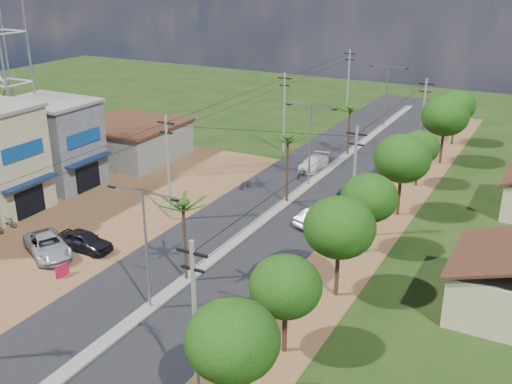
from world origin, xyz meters
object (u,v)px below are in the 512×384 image
car_parked_silver (48,246)px  moto_rider_east (196,323)px  car_white_far (314,163)px  roadside_sign (62,271)px  car_parked_dark (85,241)px  car_silver_mid (319,217)px

car_parked_silver → moto_rider_east: car_parked_silver is taller
car_white_far → moto_rider_east: (5.24, -30.31, -0.28)m
car_white_far → roadside_sign: bearing=-100.5°
car_white_far → car_parked_silver: 29.13m
car_parked_silver → roadside_sign: bearing=-91.5°
car_parked_silver → moto_rider_east: (14.89, -2.82, -0.35)m
car_parked_dark → roadside_sign: 4.07m
moto_rider_east → car_parked_silver: bearing=-24.2°
car_white_far → car_parked_silver: (-9.66, -27.49, 0.07)m
car_parked_dark → roadside_sign: bearing=-159.3°
car_silver_mid → moto_rider_east: car_silver_mid is taller
moto_rider_east → roadside_sign: (-11.64, 0.95, 0.06)m
car_silver_mid → roadside_sign: 20.43m
car_parked_silver → car_parked_dark: (1.82, 1.92, 0.01)m
car_silver_mid → moto_rider_east: bearing=110.3°
car_parked_dark → car_white_far: bearing=-17.1°
car_white_far → moto_rider_east: size_ratio=3.05×
car_parked_dark → car_parked_silver: bearing=136.6°
car_silver_mid → car_parked_dark: car_parked_dark is taller
car_parked_dark → moto_rider_east: size_ratio=2.91×
roadside_sign → moto_rider_east: bearing=-0.8°
car_silver_mid → car_parked_dark: bearing=64.8°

